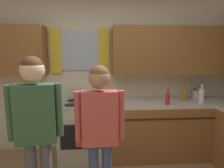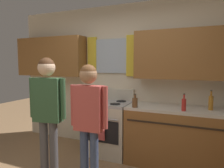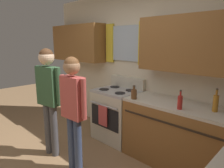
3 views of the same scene
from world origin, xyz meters
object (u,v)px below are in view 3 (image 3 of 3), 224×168
Objects in this scene: bottle_oil_amber at (216,103)px; adult_in_plaid at (73,102)px; bottle_sauce_red at (180,102)px; bottle_squat_brown at (134,94)px; adult_left at (49,90)px; stove_oven at (117,114)px.

adult_in_plaid is at bearing -140.66° from bottle_oil_amber.
bottle_sauce_red is 1.34m from adult_in_plaid.
bottle_oil_amber reaches higher than bottle_squat_brown.
adult_in_plaid is (0.61, 0.01, -0.05)m from adult_left.
bottle_squat_brown is 0.70m from bottle_sauce_red.
stove_oven is 1.29m from adult_left.
bottle_sauce_red is 0.15× the size of adult_left.
bottle_sauce_red is at bearing 29.14° from adult_left.
bottle_sauce_red is at bearing -148.37° from bottle_oil_amber.
bottle_sauce_red is (0.70, 0.04, 0.02)m from bottle_squat_brown.
bottle_oil_amber is 1.07m from bottle_squat_brown.
bottle_oil_amber is at bearing 31.63° from bottle_sauce_red.
bottle_oil_amber is 0.41m from bottle_sauce_red.
adult_in_plaid is (-1.00, -0.89, -0.02)m from bottle_sauce_red.
stove_oven is 1.37m from bottle_sauce_red.
adult_in_plaid is at bearing 0.63° from adult_left.
adult_left is 0.61m from adult_in_plaid.
adult_in_plaid reaches higher than stove_oven.
adult_left is at bearing -179.37° from adult_in_plaid.
stove_oven is 0.67× the size of adult_left.
bottle_oil_amber is 1.40× the size of bottle_squat_brown.
adult_in_plaid is (-1.35, -1.10, -0.03)m from bottle_oil_amber.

